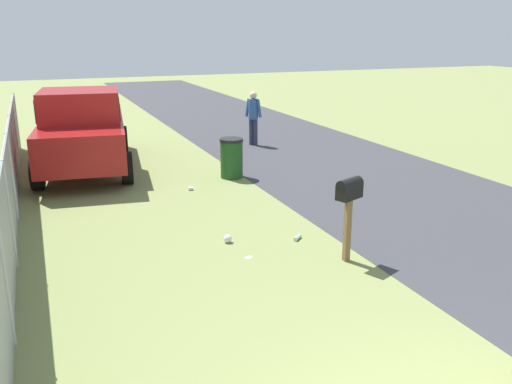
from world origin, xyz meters
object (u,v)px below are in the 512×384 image
(trash_bin, at_px, (232,158))
(mailbox, at_px, (349,196))
(pickup_truck, at_px, (83,127))
(pedestrian, at_px, (253,114))

(trash_bin, bearing_deg, mailbox, 179.52)
(mailbox, relative_size, trash_bin, 1.38)
(mailbox, relative_size, pickup_truck, 0.24)
(trash_bin, distance_m, pedestrian, 3.93)
(pickup_truck, bearing_deg, mailbox, 30.57)
(mailbox, relative_size, pedestrian, 0.81)
(pickup_truck, bearing_deg, trash_bin, 64.09)
(pickup_truck, relative_size, trash_bin, 5.85)
(mailbox, height_order, pickup_truck, pickup_truck)
(pedestrian, bearing_deg, trash_bin, -160.76)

